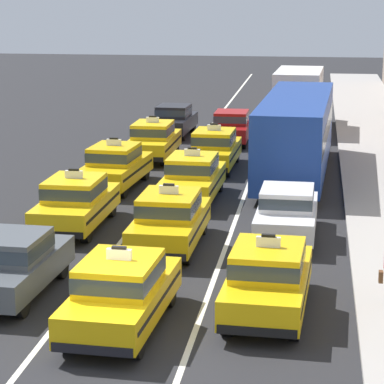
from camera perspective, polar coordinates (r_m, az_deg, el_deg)
The scene contains 17 objects.
ground_plane at distance 18.73m, azimuth -5.34°, elevation -10.42°, with size 160.00×160.00×0.00m, color #232326.
lane_stripe_left_center at distance 37.85m, azimuth -0.69°, elevation 1.86°, with size 0.14×80.00×0.01m, color silver.
lane_stripe_center_right at distance 37.50m, azimuth 4.15°, elevation 1.72°, with size 0.14×80.00×0.01m, color silver.
sedan_left_nearest at distance 22.10m, azimuth -11.61°, elevation -4.54°, with size 1.93×4.37×1.58m.
taxi_left_second at distance 27.80m, azimuth -7.61°, elevation -0.62°, with size 1.86×4.58×1.96m.
taxi_left_third at distance 33.29m, azimuth -5.05°, elevation 1.76°, with size 2.10×4.66×1.96m.
taxi_left_fourth at distance 38.79m, azimuth -2.55°, elevation 3.44°, with size 1.84×4.57×1.96m.
sedan_left_fifth at distance 44.94m, azimuth -1.19°, elevation 4.78°, with size 1.92×4.36×1.58m.
taxi_center_nearest at distance 19.64m, azimuth -4.65°, elevation -6.50°, with size 2.03×4.64×1.96m.
taxi_center_second at distance 25.53m, azimuth -1.48°, elevation -1.77°, with size 1.88×4.58×1.96m.
taxi_center_third at distance 31.16m, azimuth 0.05°, elevation 1.01°, with size 1.92×4.60×1.96m.
taxi_center_fourth at distance 36.63m, azimuth 1.47°, elevation 2.86°, with size 1.92×4.60×1.96m.
sedan_center_fifth at distance 42.83m, azimuth 2.61°, elevation 4.34°, with size 1.77×4.31×1.58m.
taxi_right_nearest at distance 20.54m, azimuth 4.99°, elevation -5.60°, with size 2.01×4.63×1.96m.
sedan_right_second at distance 26.69m, azimuth 6.22°, elevation -1.24°, with size 1.84×4.33×1.58m.
bus_right_third at distance 35.45m, azimuth 6.83°, elevation 3.97°, with size 2.99×11.30×3.22m.
box_truck_right_fourth at distance 46.90m, azimuth 7.04°, elevation 6.18°, with size 2.53×7.05×3.27m.
Camera 1 is at (4.13, -16.65, 7.52)m, focal length 81.58 mm.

